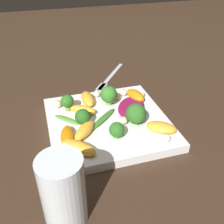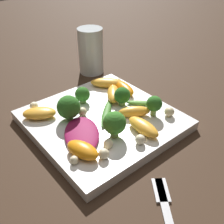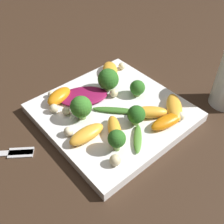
% 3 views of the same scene
% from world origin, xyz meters
% --- Properties ---
extents(ground_plane, '(2.40, 2.40, 0.00)m').
position_xyz_m(ground_plane, '(0.00, 0.00, 0.00)').
color(ground_plane, '#382619').
extents(plate, '(0.25, 0.25, 0.02)m').
position_xyz_m(plate, '(0.00, 0.00, 0.01)').
color(plate, white).
rests_on(plate, ground_plane).
extents(drinking_glass, '(0.06, 0.06, 0.11)m').
position_xyz_m(drinking_glass, '(0.12, 0.20, 0.06)').
color(drinking_glass, white).
rests_on(drinking_glass, ground_plane).
extents(fork, '(0.13, 0.16, 0.01)m').
position_xyz_m(fork, '(-0.06, -0.22, 0.00)').
color(fork, silver).
rests_on(fork, ground_plane).
extents(radicchio_leaf_0, '(0.10, 0.11, 0.01)m').
position_xyz_m(radicchio_leaf_0, '(-0.06, -0.02, 0.02)').
color(radicchio_leaf_0, maroon).
rests_on(radicchio_leaf_0, plate).
extents(orange_segment_0, '(0.06, 0.05, 0.02)m').
position_xyz_m(orange_segment_0, '(0.05, -0.04, 0.03)').
color(orange_segment_0, '#FCAD33').
rests_on(orange_segment_0, plate).
extents(orange_segment_1, '(0.03, 0.07, 0.02)m').
position_xyz_m(orange_segment_1, '(0.03, -0.08, 0.03)').
color(orange_segment_1, '#FCAD33').
rests_on(orange_segment_1, plate).
extents(orange_segment_2, '(0.04, 0.06, 0.02)m').
position_xyz_m(orange_segment_2, '(-0.09, -0.06, 0.03)').
color(orange_segment_2, orange).
rests_on(orange_segment_2, plate).
extents(orange_segment_3, '(0.07, 0.07, 0.02)m').
position_xyz_m(orange_segment_3, '(0.08, 0.08, 0.03)').
color(orange_segment_3, '#FCAD33').
rests_on(orange_segment_3, plate).
extents(orange_segment_4, '(0.07, 0.06, 0.02)m').
position_xyz_m(orange_segment_4, '(-0.09, 0.07, 0.03)').
color(orange_segment_4, '#FCAD33').
rests_on(orange_segment_4, plate).
extents(orange_segment_5, '(0.06, 0.07, 0.02)m').
position_xyz_m(orange_segment_5, '(0.06, 0.04, 0.03)').
color(orange_segment_5, '#FCAD33').
rests_on(orange_segment_5, plate).
extents(orange_segment_6, '(0.04, 0.07, 0.02)m').
position_xyz_m(orange_segment_6, '(0.09, 0.05, 0.03)').
color(orange_segment_6, orange).
rests_on(orange_segment_6, plate).
extents(broccoli_floret_0, '(0.03, 0.03, 0.04)m').
position_xyz_m(broccoli_floret_0, '(0.08, -0.06, 0.04)').
color(broccoli_floret_0, '#7A9E51').
rests_on(broccoli_floret_0, plate).
extents(broccoli_floret_1, '(0.04, 0.04, 0.05)m').
position_xyz_m(broccoli_floret_1, '(-0.02, -0.06, 0.05)').
color(broccoli_floret_1, '#7A9E51').
rests_on(broccoli_floret_1, plate).
extents(broccoli_floret_2, '(0.03, 0.03, 0.03)m').
position_xyz_m(broccoli_floret_2, '(-0.00, 0.06, 0.04)').
color(broccoli_floret_2, '#7A9E51').
rests_on(broccoli_floret_2, plate).
extents(broccoli_floret_3, '(0.04, 0.04, 0.05)m').
position_xyz_m(broccoli_floret_3, '(-0.05, 0.03, 0.04)').
color(broccoli_floret_3, '#7A9E51').
rests_on(broccoli_floret_3, plate).
extents(broccoli_floret_4, '(0.03, 0.03, 0.04)m').
position_xyz_m(broccoli_floret_4, '(0.06, 0.01, 0.04)').
color(broccoli_floret_4, '#84AD5B').
rests_on(broccoli_floret_4, plate).
extents(arugula_sprig_0, '(0.08, 0.07, 0.01)m').
position_xyz_m(arugula_sprig_0, '(0.01, -0.00, 0.02)').
color(arugula_sprig_0, '#3D7528').
rests_on(arugula_sprig_0, plate).
extents(arugula_sprig_1, '(0.05, 0.06, 0.01)m').
position_xyz_m(arugula_sprig_1, '(0.09, -0.02, 0.02)').
color(arugula_sprig_1, '#518E33').
rests_on(arugula_sprig_1, plate).
extents(macadamia_nut_0, '(0.02, 0.02, 0.02)m').
position_xyz_m(macadamia_nut_0, '(-0.09, 0.10, 0.03)').
color(macadamia_nut_0, beige).
rests_on(macadamia_nut_0, plate).
extents(macadamia_nut_1, '(0.02, 0.02, 0.02)m').
position_xyz_m(macadamia_nut_1, '(0.10, 0.07, 0.03)').
color(macadamia_nut_1, beige).
rests_on(macadamia_nut_1, plate).
extents(macadamia_nut_2, '(0.02, 0.02, 0.02)m').
position_xyz_m(macadamia_nut_2, '(-0.07, -0.09, 0.03)').
color(macadamia_nut_2, beige).
rests_on(macadamia_nut_2, plate).
extents(macadamia_nut_3, '(0.02, 0.02, 0.02)m').
position_xyz_m(macadamia_nut_3, '(0.00, -0.10, 0.03)').
color(macadamia_nut_3, beige).
rests_on(macadamia_nut_3, plate).
extents(macadamia_nut_4, '(0.02, 0.02, 0.02)m').
position_xyz_m(macadamia_nut_4, '(-0.03, 0.03, 0.03)').
color(macadamia_nut_4, beige).
rests_on(macadamia_nut_4, plate).
extents(macadamia_nut_5, '(0.02, 0.02, 0.02)m').
position_xyz_m(macadamia_nut_5, '(-0.05, -0.07, 0.03)').
color(macadamia_nut_5, beige).
rests_on(macadamia_nut_5, plate).
extents(macadamia_nut_6, '(0.01, 0.01, 0.01)m').
position_xyz_m(macadamia_nut_6, '(-0.11, -0.07, 0.03)').
color(macadamia_nut_6, beige).
rests_on(macadamia_nut_6, plate).
extents(macadamia_nut_7, '(0.02, 0.02, 0.02)m').
position_xyz_m(macadamia_nut_7, '(0.10, -0.08, 0.03)').
color(macadamia_nut_7, beige).
rests_on(macadamia_nut_7, plate).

